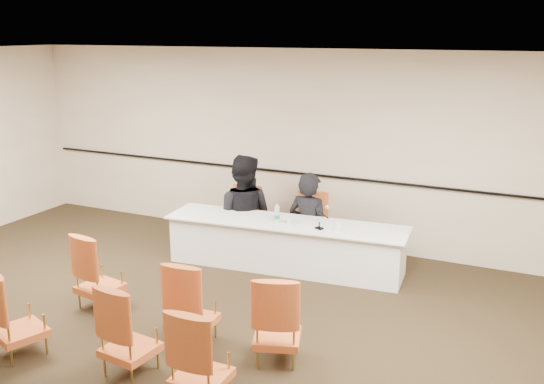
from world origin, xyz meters
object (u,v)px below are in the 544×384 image
at_px(panelist_main_chair, 309,226).
at_px(panelist_second, 243,218).
at_px(panel_table, 285,245).
at_px(drinking_glass, 289,220).
at_px(microphone, 319,218).
at_px(panelist_main, 309,232).
at_px(coffee_cup, 338,227).
at_px(aud_chair_front_mid, 192,302).
at_px(aud_chair_back_left, 18,312).
at_px(panelist_second_chair, 243,219).
at_px(aud_chair_front_left, 99,270).
at_px(aud_chair_front_right, 277,317).
at_px(aud_chair_back_right, 201,355).
at_px(aud_chair_back_mid, 129,329).
at_px(water_bottle, 277,213).

distance_m(panelist_main_chair, panelist_second, 1.05).
height_order(panel_table, drinking_glass, drinking_glass).
xyz_separation_m(panel_table, microphone, (0.54, -0.10, 0.49)).
distance_m(panelist_main, coffee_cup, 0.97).
distance_m(aud_chair_front_mid, aud_chair_back_left, 1.76).
xyz_separation_m(panelist_second_chair, coffee_cup, (1.70, -0.53, 0.26)).
bearing_deg(drinking_glass, aud_chair_front_left, -128.08).
height_order(panelist_second, aud_chair_front_left, panelist_second).
bearing_deg(panelist_main_chair, drinking_glass, -100.38).
bearing_deg(panelist_main_chair, microphone, -63.08).
height_order(coffee_cup, aud_chair_front_mid, aud_chair_front_mid).
bearing_deg(aud_chair_front_right, panel_table, 93.16).
distance_m(panel_table, panelist_second, 1.02).
xyz_separation_m(panelist_second, drinking_glass, (0.99, -0.50, 0.24)).
distance_m(panelist_second, panelist_second_chair, 0.02).
height_order(aud_chair_front_mid, aud_chair_back_right, same).
relative_size(panelist_main_chair, coffee_cup, 8.23).
xyz_separation_m(microphone, aud_chair_back_left, (-2.06, -3.23, -0.36)).
bearing_deg(aud_chair_front_right, drinking_glass, 91.82).
relative_size(coffee_cup, aud_chair_front_right, 0.12).
height_order(panel_table, panelist_second_chair, panelist_second_chair).
relative_size(coffee_cup, aud_chair_back_mid, 0.12).
relative_size(panelist_main, aud_chair_front_left, 1.92).
bearing_deg(coffee_cup, panelist_second_chair, 162.82).
xyz_separation_m(aud_chair_front_left, aud_chair_back_right, (2.13, -1.16, 0.00)).
relative_size(panelist_second_chair, aud_chair_front_mid, 1.00).
xyz_separation_m(coffee_cup, aud_chair_front_left, (-2.31, -2.02, -0.26)).
distance_m(panelist_main, microphone, 0.88).
relative_size(drinking_glass, aud_chair_front_mid, 0.11).
relative_size(coffee_cup, aud_chair_back_right, 0.12).
height_order(microphone, aud_chair_front_mid, microphone).
bearing_deg(aud_chair_front_right, water_bottle, 95.84).
distance_m(panelist_second_chair, aud_chair_back_right, 4.00).
relative_size(panelist_main_chair, water_bottle, 3.74).
height_order(microphone, drinking_glass, microphone).
distance_m(aud_chair_front_left, aud_chair_back_mid, 1.61).
bearing_deg(panelist_second_chair, panelist_main, 0.00).
xyz_separation_m(panelist_second_chair, aud_chair_front_left, (-0.61, -2.55, 0.00)).
bearing_deg(panelist_main_chair, aud_chair_back_mid, -101.48).
height_order(panelist_main_chair, microphone, microphone).
xyz_separation_m(coffee_cup, aud_chair_front_right, (0.14, -2.23, -0.26)).
bearing_deg(panelist_main, drinking_glass, 92.62).
xyz_separation_m(panel_table, coffee_cup, (0.80, -0.08, 0.40)).
height_order(panelist_second_chair, aud_chair_front_mid, same).
distance_m(microphone, water_bottle, 0.65).
distance_m(panelist_main_chair, aud_chair_back_right, 3.83).
bearing_deg(aud_chair_front_mid, panelist_second_chair, 103.49).
bearing_deg(coffee_cup, aud_chair_front_right, -86.48).
bearing_deg(aud_chair_back_right, panelist_second, 111.78).
relative_size(panelist_second_chair, drinking_glass, 9.50).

